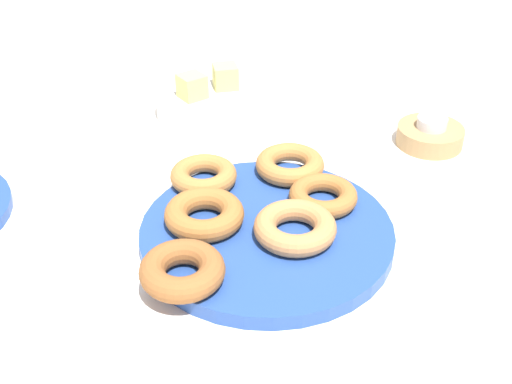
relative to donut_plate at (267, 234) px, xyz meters
name	(u,v)px	position (x,y,z in m)	size (l,w,h in m)	color
ground_plane	(267,240)	(0.00, 0.00, -0.01)	(2.40, 2.40, 0.00)	white
donut_plate	(267,234)	(0.00, 0.00, 0.00)	(0.29, 0.29, 0.02)	#284C9E
donut_0	(182,270)	(-0.12, -0.05, 0.02)	(0.09, 0.09, 0.03)	#995B2D
donut_1	(295,227)	(0.02, -0.03, 0.02)	(0.09, 0.09, 0.03)	#C6844C
donut_2	(204,175)	(-0.03, 0.12, 0.02)	(0.08, 0.08, 0.02)	#BC7A3D
donut_3	(323,196)	(0.08, 0.02, 0.02)	(0.08, 0.08, 0.02)	#AD6B33
donut_4	(204,214)	(-0.06, 0.04, 0.02)	(0.09, 0.09, 0.03)	#AD6B33
donut_5	(290,164)	(0.08, 0.09, 0.02)	(0.09, 0.09, 0.02)	#BC7A3D
candle_holder	(430,136)	(0.30, 0.11, 0.00)	(0.09, 0.09, 0.03)	tan
tealight	(432,123)	(0.30, 0.11, 0.03)	(0.04, 0.04, 0.01)	silver
fruit_bowl	(211,103)	(0.06, 0.32, 0.01)	(0.17, 0.17, 0.03)	silver
melon_chunk_left	(192,86)	(0.03, 0.32, 0.04)	(0.04, 0.04, 0.04)	#DBD67A
melon_chunk_right	(225,76)	(0.09, 0.34, 0.04)	(0.04, 0.04, 0.04)	#DBD67A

